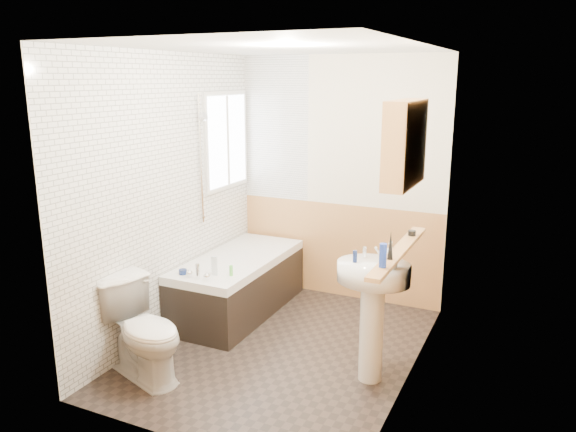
# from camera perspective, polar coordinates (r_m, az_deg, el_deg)

# --- Properties ---
(floor) EXTENTS (2.80, 2.80, 0.00)m
(floor) POSITION_cam_1_polar(r_m,az_deg,el_deg) (4.97, -0.75, -13.35)
(floor) COLOR black
(floor) RESTS_ON ground
(ceiling) EXTENTS (2.80, 2.80, 0.00)m
(ceiling) POSITION_cam_1_polar(r_m,az_deg,el_deg) (4.42, -0.86, 16.78)
(ceiling) COLOR white
(ceiling) RESTS_ON ground
(wall_back) EXTENTS (2.20, 0.02, 2.50)m
(wall_back) POSITION_cam_1_polar(r_m,az_deg,el_deg) (5.81, 5.29, 3.67)
(wall_back) COLOR #F5E9CB
(wall_back) RESTS_ON ground
(wall_front) EXTENTS (2.20, 0.02, 2.50)m
(wall_front) POSITION_cam_1_polar(r_m,az_deg,el_deg) (3.37, -11.35, -4.14)
(wall_front) COLOR #F5E9CB
(wall_front) RESTS_ON ground
(wall_left) EXTENTS (0.02, 2.80, 2.50)m
(wall_left) POSITION_cam_1_polar(r_m,az_deg,el_deg) (5.11, -12.08, 2.00)
(wall_left) COLOR #F5E9CB
(wall_left) RESTS_ON ground
(wall_right) EXTENTS (0.02, 2.80, 2.50)m
(wall_right) POSITION_cam_1_polar(r_m,az_deg,el_deg) (4.19, 12.99, -0.68)
(wall_right) COLOR #F5E9CB
(wall_right) RESTS_ON ground
(wainscot_right) EXTENTS (0.01, 2.80, 1.00)m
(wainscot_right) POSITION_cam_1_polar(r_m,az_deg,el_deg) (4.44, 12.18, -10.06)
(wainscot_right) COLOR tan
(wainscot_right) RESTS_ON wall_right
(wainscot_front) EXTENTS (2.20, 0.01, 1.00)m
(wainscot_front) POSITION_cam_1_polar(r_m,az_deg,el_deg) (3.69, -10.57, -15.20)
(wainscot_front) COLOR tan
(wainscot_front) RESTS_ON wall_front
(wainscot_back) EXTENTS (2.20, 0.01, 1.00)m
(wainscot_back) POSITION_cam_1_polar(r_m,az_deg,el_deg) (5.97, 5.06, -3.46)
(wainscot_back) COLOR tan
(wainscot_back) RESTS_ON wall_back
(tile_cladding_left) EXTENTS (0.01, 2.80, 2.50)m
(tile_cladding_left) POSITION_cam_1_polar(r_m,az_deg,el_deg) (5.10, -11.88, 1.98)
(tile_cladding_left) COLOR white
(tile_cladding_left) RESTS_ON wall_left
(tile_return_back) EXTENTS (0.75, 0.01, 1.50)m
(tile_return_back) POSITION_cam_1_polar(r_m,az_deg,el_deg) (6.01, -1.27, 8.87)
(tile_return_back) COLOR white
(tile_return_back) RESTS_ON wall_back
(window) EXTENTS (0.03, 0.79, 0.99)m
(window) POSITION_cam_1_polar(r_m,az_deg,el_deg) (5.80, -6.22, 7.62)
(window) COLOR white
(window) RESTS_ON wall_left
(bathtub) EXTENTS (0.70, 1.57, 0.71)m
(bathtub) POSITION_cam_1_polar(r_m,az_deg,el_deg) (5.61, -5.06, -6.81)
(bathtub) COLOR black
(bathtub) RESTS_ON floor
(shower_riser) EXTENTS (0.11, 0.08, 1.22)m
(shower_riser) POSITION_cam_1_polar(r_m,az_deg,el_deg) (5.37, -8.79, 6.74)
(shower_riser) COLOR silver
(shower_riser) RESTS_ON wall_left
(toilet) EXTENTS (0.87, 0.66, 0.76)m
(toilet) POSITION_cam_1_polar(r_m,az_deg,el_deg) (4.54, -14.44, -11.26)
(toilet) COLOR white
(toilet) RESTS_ON floor
(sink) EXTENTS (0.55, 0.45, 1.06)m
(sink) POSITION_cam_1_polar(r_m,az_deg,el_deg) (4.29, 8.59, -8.19)
(sink) COLOR white
(sink) RESTS_ON floor
(pine_shelf) EXTENTS (0.10, 1.30, 0.03)m
(pine_shelf) POSITION_cam_1_polar(r_m,az_deg,el_deg) (4.04, 11.21, -3.53)
(pine_shelf) COLOR tan
(pine_shelf) RESTS_ON wall_right
(medicine_cabinet) EXTENTS (0.17, 0.66, 0.60)m
(medicine_cabinet) POSITION_cam_1_polar(r_m,az_deg,el_deg) (4.01, 11.77, 7.23)
(medicine_cabinet) COLOR tan
(medicine_cabinet) RESTS_ON wall_right
(foam_can) EXTENTS (0.06, 0.06, 0.16)m
(foam_can) POSITION_cam_1_polar(r_m,az_deg,el_deg) (3.62, 9.62, -3.98)
(foam_can) COLOR #19339E
(foam_can) RESTS_ON pine_shelf
(green_bottle) EXTENTS (0.05, 0.05, 0.20)m
(green_bottle) POSITION_cam_1_polar(r_m,az_deg,el_deg) (3.77, 10.37, -2.93)
(green_bottle) COLOR black
(green_bottle) RESTS_ON pine_shelf
(black_jar) EXTENTS (0.07, 0.07, 0.04)m
(black_jar) POSITION_cam_1_polar(r_m,az_deg,el_deg) (4.39, 12.48, -1.70)
(black_jar) COLOR black
(black_jar) RESTS_ON pine_shelf
(soap_bottle) EXTENTS (0.10, 0.20, 0.09)m
(soap_bottle) POSITION_cam_1_polar(r_m,az_deg,el_deg) (4.10, 10.31, -4.63)
(soap_bottle) COLOR silver
(soap_bottle) RESTS_ON sink
(clear_bottle) EXTENTS (0.03, 0.03, 0.09)m
(clear_bottle) POSITION_cam_1_polar(r_m,az_deg,el_deg) (4.19, 6.82, -4.10)
(clear_bottle) COLOR navy
(clear_bottle) RESTS_ON sink
(blue_gel) EXTENTS (0.05, 0.04, 0.17)m
(blue_gel) POSITION_cam_1_polar(r_m,az_deg,el_deg) (5.02, -7.49, -5.03)
(blue_gel) COLOR silver
(blue_gel) RESTS_ON bathtub
(cream_jar) EXTENTS (0.09, 0.09, 0.04)m
(cream_jar) POSITION_cam_1_polar(r_m,az_deg,el_deg) (5.11, -10.64, -5.59)
(cream_jar) COLOR navy
(cream_jar) RESTS_ON bathtub
(orange_bottle) EXTENTS (0.04, 0.04, 0.10)m
(orange_bottle) POSITION_cam_1_polar(r_m,az_deg,el_deg) (5.00, -5.80, -5.55)
(orange_bottle) COLOR #59C647
(orange_bottle) RESTS_ON bathtub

